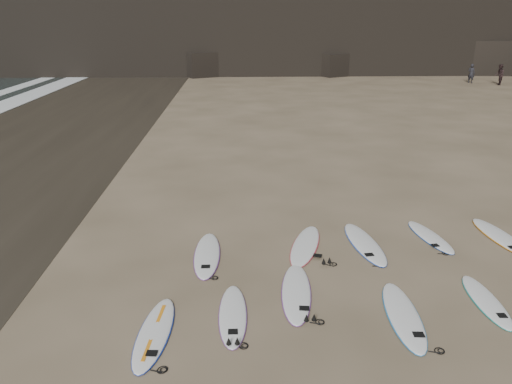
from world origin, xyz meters
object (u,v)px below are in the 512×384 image
surfboard_0 (154,332)px  person_b (499,75)px  surfboard_2 (296,292)px  surfboard_3 (403,315)px  surfboard_1 (233,314)px  surfboard_6 (305,245)px  surfboard_4 (486,301)px  surfboard_9 (501,237)px  surfboard_8 (430,236)px  person_a (471,73)px  surfboard_5 (207,254)px  surfboard_7 (365,243)px

surfboard_0 → person_b: size_ratio=1.33×
surfboard_2 → surfboard_3: 2.34m
surfboard_1 → surfboard_6: bearing=59.2°
surfboard_2 → surfboard_4: surfboard_2 is taller
surfboard_4 → surfboard_9: size_ratio=0.83×
surfboard_1 → surfboard_3: bearing=-2.7°
surfboard_1 → surfboard_8: surfboard_1 is taller
surfboard_6 → person_a: 40.71m
surfboard_0 → surfboard_3: 5.08m
surfboard_0 → surfboard_2: (2.96, 1.40, 0.00)m
surfboard_2 → surfboard_8: (4.13, 2.84, -0.01)m
surfboard_2 → surfboard_5: size_ratio=0.99×
surfboard_4 → surfboard_5: size_ratio=0.84×
surfboard_3 → surfboard_9: bearing=47.4°
surfboard_0 → surfboard_7: size_ratio=0.90×
surfboard_1 → person_b: 44.20m
surfboard_2 → surfboard_9: size_ratio=0.98×
surfboard_1 → surfboard_3: (3.53, -0.18, 0.01)m
surfboard_3 → surfboard_7: 3.48m
surfboard_5 → surfboard_9: size_ratio=0.99×
surfboard_7 → surfboard_8: bearing=5.3°
surfboard_1 → surfboard_3: 3.54m
surfboard_4 → surfboard_9: (2.01, 3.26, 0.01)m
surfboard_2 → surfboard_8: bearing=40.7°
surfboard_0 → surfboard_8: size_ratio=1.08×
surfboard_5 → person_a: size_ratio=1.51×
surfboard_2 → surfboard_3: bearing=-19.4°
surfboard_4 → surfboard_6: 4.63m
surfboard_6 → surfboard_8: bearing=23.8°
surfboard_1 → person_a: (22.55, 38.36, 0.85)m
surfboard_6 → surfboard_9: (5.57, 0.31, 0.00)m
surfboard_3 → surfboard_7: size_ratio=0.95×
person_b → surfboard_4: bearing=-10.3°
surfboard_2 → person_a: size_ratio=1.49×
surfboard_0 → surfboard_4: size_ratio=1.11×
surfboard_7 → surfboard_9: bearing=-1.7°
surfboard_7 → person_b: 39.49m
surfboard_9 → person_b: bearing=58.3°
surfboard_6 → person_b: bearing=73.3°
surfboard_5 → surfboard_9: bearing=5.4°
surfboard_7 → person_b: size_ratio=1.48×
person_a → person_b: size_ratio=0.95×
surfboard_8 → person_b: (18.90, 33.13, 0.90)m
surfboard_5 → surfboard_6: bearing=9.8°
surfboard_5 → surfboard_4: bearing=-21.9°
surfboard_1 → surfboard_2: (1.43, 0.83, 0.01)m
surfboard_1 → surfboard_2: bearing=30.5°
surfboard_2 → surfboard_5: bearing=143.0°
surfboard_6 → surfboard_8: 3.62m
surfboard_7 → person_b: person_b is taller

